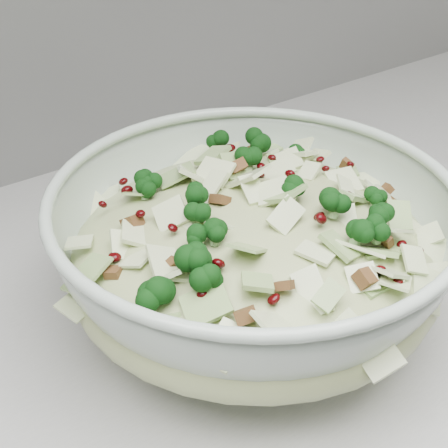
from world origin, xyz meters
TOP-DOWN VIEW (x-y plane):
  - mixing_bowl at (0.66, 1.62)m, footprint 0.40×0.40m
  - salad at (0.66, 1.62)m, footprint 0.43×0.43m

SIDE VIEW (x-z plane):
  - mixing_bowl at x=0.66m, z-range 0.90..1.03m
  - salad at x=0.66m, z-range 0.92..1.06m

